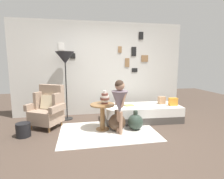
# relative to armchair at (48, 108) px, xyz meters

# --- Properties ---
(ground_plane) EXTENTS (12.00, 12.00, 0.00)m
(ground_plane) POSITION_rel_armchair_xyz_m (1.33, -1.05, -0.44)
(ground_plane) COLOR #4C3D33
(gallery_wall) EXTENTS (4.80, 0.12, 2.60)m
(gallery_wall) POSITION_rel_armchair_xyz_m (1.34, 0.90, 0.86)
(gallery_wall) COLOR beige
(gallery_wall) RESTS_ON ground
(rug) EXTENTS (2.05, 1.38, 0.01)m
(rug) POSITION_rel_armchair_xyz_m (1.31, -0.57, -0.43)
(rug) COLOR silver
(rug) RESTS_ON ground
(armchair) EXTENTS (0.90, 0.83, 0.97)m
(armchair) POSITION_rel_armchair_xyz_m (0.00, 0.00, 0.00)
(armchair) COLOR olive
(armchair) RESTS_ON ground
(daybed) EXTENTS (1.94, 0.90, 0.40)m
(daybed) POSITION_rel_armchair_xyz_m (2.29, 0.02, -0.24)
(daybed) COLOR #4C4742
(daybed) RESTS_ON ground
(pillow_head) EXTENTS (0.21, 0.13, 0.20)m
(pillow_head) POSITION_rel_armchair_xyz_m (3.06, -0.14, 0.06)
(pillow_head) COLOR orange
(pillow_head) RESTS_ON daybed
(pillow_mid) EXTENTS (0.18, 0.13, 0.19)m
(pillow_mid) POSITION_rel_armchair_xyz_m (2.85, 0.07, 0.06)
(pillow_mid) COLOR tan
(pillow_mid) RESTS_ON daybed
(side_table) EXTENTS (0.54, 0.54, 0.59)m
(side_table) POSITION_rel_armchair_xyz_m (1.21, -0.42, -0.03)
(side_table) COLOR olive
(side_table) RESTS_ON ground
(vase_striped) EXTENTS (0.21, 0.21, 0.29)m
(vase_striped) POSITION_rel_armchair_xyz_m (1.26, -0.40, 0.27)
(vase_striped) COLOR brown
(vase_striped) RESTS_ON side_table
(floor_lamp) EXTENTS (0.47, 0.47, 1.75)m
(floor_lamp) POSITION_rel_armchair_xyz_m (0.39, 0.50, 1.11)
(floor_lamp) COLOR black
(floor_lamp) RESTS_ON ground
(person_child) EXTENTS (0.34, 0.34, 1.14)m
(person_child) POSITION_rel_armchair_xyz_m (1.53, -0.72, 0.29)
(person_child) COLOR #A37A60
(person_child) RESTS_ON ground
(book_on_daybed) EXTENTS (0.24, 0.18, 0.03)m
(book_on_daybed) POSITION_rel_armchair_xyz_m (1.94, 0.04, -0.02)
(book_on_daybed) COLOR tan
(book_on_daybed) RESTS_ON daybed
(demijohn_near) EXTENTS (0.38, 0.38, 0.46)m
(demijohn_near) POSITION_rel_armchair_xyz_m (1.51, -0.54, -0.25)
(demijohn_near) COLOR #473323
(demijohn_near) RESTS_ON ground
(demijohn_far) EXTENTS (0.35, 0.35, 0.43)m
(demijohn_far) POSITION_rel_armchair_xyz_m (1.93, -0.55, -0.26)
(demijohn_far) COLOR #2D3D33
(demijohn_far) RESTS_ON ground
(magazine_basket) EXTENTS (0.28, 0.28, 0.28)m
(magazine_basket) POSITION_rel_armchair_xyz_m (-0.41, -0.50, -0.30)
(magazine_basket) COLOR black
(magazine_basket) RESTS_ON ground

